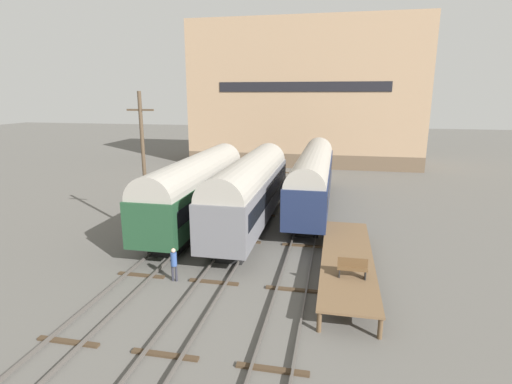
{
  "coord_description": "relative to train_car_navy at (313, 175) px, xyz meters",
  "views": [
    {
      "loc": [
        5.86,
        -20.93,
        9.39
      ],
      "look_at": [
        0.0,
        7.84,
        2.2
      ],
      "focal_mm": 28.0,
      "sensor_mm": 36.0,
      "label": 1
    }
  ],
  "objects": [
    {
      "name": "warehouse_building",
      "position": [
        -2.72,
        23.98,
        6.49
      ],
      "size": [
        30.51,
        11.11,
        18.78
      ],
      "color": "brown",
      "rests_on": "ground"
    },
    {
      "name": "train_car_navy",
      "position": [
        0.0,
        0.0,
        0.0
      ],
      "size": [
        2.86,
        18.8,
        5.06
      ],
      "color": "black",
      "rests_on": "ground"
    },
    {
      "name": "track_right",
      "position": [
        0.0,
        -11.95,
        -2.76
      ],
      "size": [
        2.6,
        60.0,
        0.26
      ],
      "color": "#4C4742",
      "rests_on": "ground"
    },
    {
      "name": "track_middle",
      "position": [
        -4.02,
        -11.95,
        -2.76
      ],
      "size": [
        2.6,
        60.0,
        0.26
      ],
      "color": "#4C4742",
      "rests_on": "ground"
    },
    {
      "name": "train_car_green",
      "position": [
        -8.04,
        -6.1,
        0.01
      ],
      "size": [
        3.05,
        15.73,
        5.14
      ],
      "color": "black",
      "rests_on": "ground"
    },
    {
      "name": "person_worker",
      "position": [
        -6.07,
        -15.13,
        -1.81
      ],
      "size": [
        0.32,
        0.32,
        1.8
      ],
      "color": "#282833",
      "rests_on": "ground"
    },
    {
      "name": "ground_plane",
      "position": [
        -4.02,
        -11.95,
        -2.9
      ],
      "size": [
        200.0,
        200.0,
        0.0
      ],
      "primitive_type": "plane",
      "color": "#56544F"
    },
    {
      "name": "station_platform",
      "position": [
        2.66,
        -12.45,
        -1.99
      ],
      "size": [
        2.68,
        11.84,
        0.99
      ],
      "color": "brown",
      "rests_on": "ground"
    },
    {
      "name": "track_left",
      "position": [
        -8.04,
        -11.95,
        -2.76
      ],
      "size": [
        2.6,
        60.0,
        0.26
      ],
      "color": "#4C4742",
      "rests_on": "ground"
    },
    {
      "name": "utility_pole",
      "position": [
        -10.35,
        -9.39,
        2.07
      ],
      "size": [
        1.8,
        0.24,
        9.6
      ],
      "color": "#473828",
      "rests_on": "ground"
    },
    {
      "name": "train_car_grey",
      "position": [
        -4.02,
        -6.2,
        0.09
      ],
      "size": [
        3.03,
        15.85,
        5.27
      ],
      "color": "black",
      "rests_on": "ground"
    },
    {
      "name": "bench",
      "position": [
        2.83,
        -14.93,
        -1.42
      ],
      "size": [
        1.4,
        0.4,
        0.91
      ],
      "color": "brown",
      "rests_on": "station_platform"
    }
  ]
}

